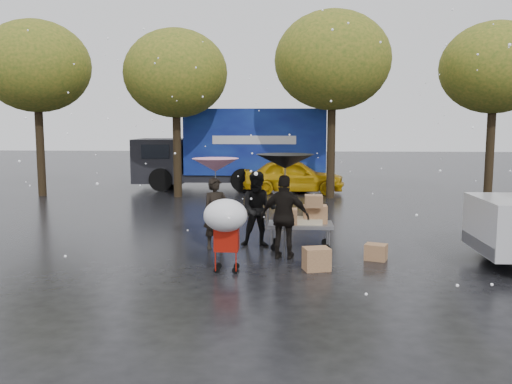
# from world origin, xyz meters

# --- Properties ---
(ground) EXTENTS (90.00, 90.00, 0.00)m
(ground) POSITION_xyz_m (0.00, 0.00, 0.00)
(ground) COLOR black
(ground) RESTS_ON ground
(person_pink) EXTENTS (0.71, 0.61, 1.65)m
(person_pink) POSITION_xyz_m (-0.83, 1.24, 0.83)
(person_pink) COLOR black
(person_pink) RESTS_ON ground
(person_middle) EXTENTS (0.89, 0.70, 1.78)m
(person_middle) POSITION_xyz_m (0.14, 1.50, 0.89)
(person_middle) COLOR black
(person_middle) RESTS_ON ground
(person_black) EXTENTS (1.12, 0.62, 1.81)m
(person_black) POSITION_xyz_m (0.76, 0.38, 0.91)
(person_black) COLOR black
(person_black) RESTS_ON ground
(umbrella_pink) EXTENTS (1.08, 1.08, 2.10)m
(umbrella_pink) POSITION_xyz_m (-0.83, 1.24, 1.95)
(umbrella_pink) COLOR #4C4C4C
(umbrella_pink) RESTS_ON ground
(umbrella_black) EXTENTS (1.23, 1.23, 2.25)m
(umbrella_black) POSITION_xyz_m (0.76, 0.38, 2.10)
(umbrella_black) COLOR #4C4C4C
(umbrella_black) RESTS_ON ground
(vendor_cart) EXTENTS (1.52, 0.80, 1.27)m
(vendor_cart) POSITION_xyz_m (1.20, 1.39, 0.73)
(vendor_cart) COLOR slate
(vendor_cart) RESTS_ON ground
(shopping_cart) EXTENTS (0.84, 0.84, 1.46)m
(shopping_cart) POSITION_xyz_m (-0.37, -0.85, 1.06)
(shopping_cart) COLOR #AC1409
(shopping_cart) RESTS_ON ground
(blue_truck) EXTENTS (8.30, 2.60, 3.50)m
(blue_truck) POSITION_xyz_m (-1.40, 12.83, 1.76)
(blue_truck) COLOR navy
(blue_truck) RESTS_ON ground
(box_ground_near) EXTENTS (0.58, 0.51, 0.45)m
(box_ground_near) POSITION_xyz_m (1.40, -0.51, 0.23)
(box_ground_near) COLOR brown
(box_ground_near) RESTS_ON ground
(box_ground_far) EXTENTS (0.54, 0.48, 0.34)m
(box_ground_far) POSITION_xyz_m (2.71, 0.36, 0.17)
(box_ground_far) COLOR brown
(box_ground_far) RESTS_ON ground
(yellow_taxi) EXTENTS (4.18, 1.74, 1.42)m
(yellow_taxi) POSITION_xyz_m (1.09, 11.44, 0.71)
(yellow_taxi) COLOR #D59B0B
(yellow_taxi) RESTS_ON ground
(tree_row) EXTENTS (21.60, 4.40, 7.12)m
(tree_row) POSITION_xyz_m (-0.47, 10.00, 5.02)
(tree_row) COLOR black
(tree_row) RESTS_ON ground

